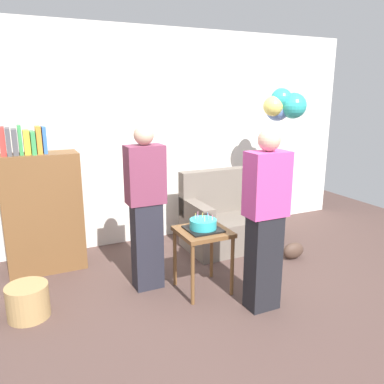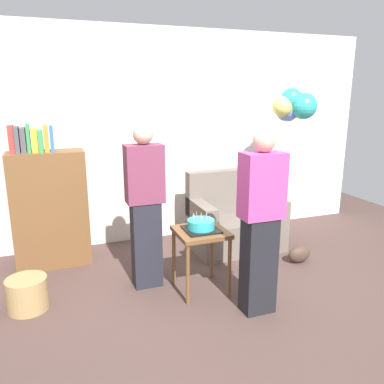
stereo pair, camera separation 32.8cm
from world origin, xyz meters
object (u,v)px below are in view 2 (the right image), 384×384
(person_blowing_candles, at_px, (145,207))
(side_table, at_px, (201,240))
(person_holding_cake, at_px, (260,223))
(wicker_basket, at_px, (27,294))
(birthday_cake, at_px, (201,225))
(handbag, at_px, (299,254))
(couch, at_px, (234,221))
(bookshelf, at_px, (50,206))
(balloon_bunch, at_px, (293,106))

(person_blowing_candles, bearing_deg, side_table, -13.64)
(side_table, height_order, person_holding_cake, person_holding_cake)
(side_table, relative_size, person_blowing_candles, 0.39)
(person_holding_cake, xyz_separation_m, wicker_basket, (-1.94, 0.73, -0.68))
(person_holding_cake, bearing_deg, birthday_cake, -35.25)
(side_table, xyz_separation_m, birthday_cake, (-0.00, 0.00, 0.15))
(birthday_cake, height_order, person_holding_cake, person_holding_cake)
(side_table, relative_size, handbag, 2.26)
(birthday_cake, height_order, wicker_basket, birthday_cake)
(couch, distance_m, person_holding_cake, 1.58)
(couch, height_order, person_blowing_candles, person_blowing_candles)
(birthday_cake, bearing_deg, person_blowing_candles, 147.67)
(bookshelf, height_order, birthday_cake, bookshelf)
(wicker_basket, bearing_deg, person_blowing_candles, 4.22)
(couch, distance_m, handbag, 0.89)
(bookshelf, bearing_deg, wicker_basket, -104.62)
(birthday_cake, relative_size, person_blowing_candles, 0.20)
(side_table, height_order, handbag, side_table)
(person_holding_cake, bearing_deg, person_blowing_candles, -23.81)
(couch, xyz_separation_m, bookshelf, (-2.16, 0.25, 0.35))
(bookshelf, xyz_separation_m, side_table, (1.36, -1.15, -0.16))
(bookshelf, bearing_deg, side_table, -40.41)
(person_blowing_candles, bearing_deg, balloon_bunch, 33.73)
(wicker_basket, relative_size, handbag, 1.29)
(couch, distance_m, balloon_bunch, 1.59)
(person_holding_cake, bearing_deg, wicker_basket, 0.67)
(person_holding_cake, bearing_deg, handbag, -121.75)
(person_holding_cake, relative_size, handbag, 5.82)
(handbag, bearing_deg, person_blowing_candles, 177.03)
(side_table, distance_m, person_holding_cake, 0.69)
(side_table, distance_m, balloon_bunch, 2.13)
(handbag, height_order, balloon_bunch, balloon_bunch)
(wicker_basket, bearing_deg, couch, 16.09)
(couch, relative_size, side_table, 1.74)
(bookshelf, height_order, handbag, bookshelf)
(wicker_basket, relative_size, balloon_bunch, 0.18)
(couch, xyz_separation_m, wicker_basket, (-2.41, -0.69, -0.19))
(couch, xyz_separation_m, birthday_cake, (-0.81, -0.91, 0.34))
(side_table, distance_m, person_blowing_candles, 0.63)
(person_blowing_candles, height_order, balloon_bunch, balloon_bunch)
(bookshelf, relative_size, handbag, 5.71)
(side_table, distance_m, birthday_cake, 0.15)
(person_holding_cake, distance_m, wicker_basket, 2.19)
(couch, distance_m, bookshelf, 2.21)
(balloon_bunch, bearing_deg, person_holding_cake, -131.20)
(person_blowing_candles, relative_size, balloon_bunch, 0.83)
(balloon_bunch, bearing_deg, bookshelf, 173.65)
(wicker_basket, bearing_deg, balloon_bunch, 11.21)
(bookshelf, bearing_deg, handbag, -19.63)
(side_table, height_order, birthday_cake, birthday_cake)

